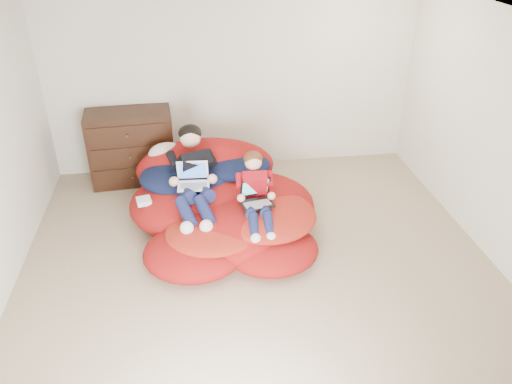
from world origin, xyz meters
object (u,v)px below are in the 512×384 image
(dresser, at_px, (132,147))
(laptop_white, at_px, (193,179))
(older_boy, at_px, (193,170))
(beanbag_pile, at_px, (222,205))
(younger_boy, at_px, (256,190))
(laptop_black, at_px, (256,196))

(dresser, relative_size, laptop_white, 3.10)
(older_boy, bearing_deg, laptop_white, -90.00)
(older_boy, xyz_separation_m, laptop_white, (0.00, -0.13, -0.04))
(older_boy, bearing_deg, beanbag_pile, -19.53)
(younger_boy, relative_size, laptop_white, 2.56)
(dresser, bearing_deg, laptop_white, -58.49)
(older_boy, relative_size, laptop_black, 3.53)
(older_boy, relative_size, younger_boy, 1.43)
(laptop_white, height_order, laptop_black, laptop_white)
(beanbag_pile, height_order, younger_boy, younger_boy)
(dresser, distance_m, younger_boy, 2.18)
(dresser, height_order, older_boy, older_boy)
(dresser, distance_m, laptop_black, 2.21)
(dresser, bearing_deg, older_boy, -55.69)
(beanbag_pile, bearing_deg, dresser, 130.99)
(beanbag_pile, xyz_separation_m, older_boy, (-0.31, 0.11, 0.43))
(younger_boy, xyz_separation_m, laptop_white, (-0.67, 0.31, 0.03))
(beanbag_pile, height_order, laptop_black, beanbag_pile)
(laptop_white, relative_size, laptop_black, 0.97)
(beanbag_pile, height_order, older_boy, older_boy)
(beanbag_pile, xyz_separation_m, laptop_black, (0.36, -0.37, 0.30))
(younger_boy, bearing_deg, laptop_white, 155.06)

